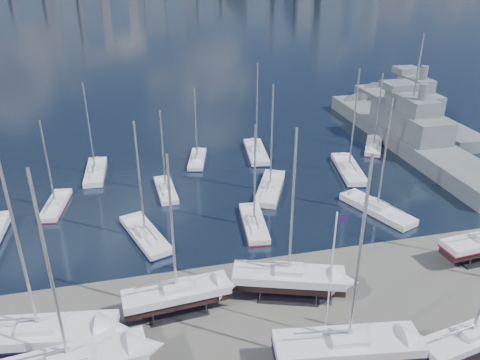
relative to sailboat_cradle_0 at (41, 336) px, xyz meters
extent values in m
plane|color=#605E59|center=(21.10, -1.10, -2.21)|extent=(1400.00, 1400.00, 0.00)
cube|color=#172537|center=(21.10, 308.90, -2.36)|extent=(1400.00, 600.00, 0.40)
cube|color=#2D2D33|center=(0.00, 0.00, -2.13)|extent=(6.77, 3.86, 0.16)
cube|color=black|center=(0.00, 0.00, -0.55)|extent=(11.91, 4.50, 0.93)
cube|color=silver|center=(0.00, 0.00, 0.38)|extent=(11.99, 4.98, 0.93)
cube|color=#0D1044|center=(0.00, 0.00, -0.05)|extent=(12.11, 5.03, 0.19)
cube|color=silver|center=(0.00, 0.00, 1.10)|extent=(3.17, 2.37, 0.50)
cylinder|color=#B2B2B7|center=(0.00, 0.00, 8.70)|extent=(0.22, 0.22, 15.70)
cube|color=silver|center=(2.46, -3.60, 0.99)|extent=(2.92, 2.13, 0.50)
cylinder|color=#B2B2B7|center=(2.46, -3.60, 8.14)|extent=(0.22, 0.22, 14.81)
cube|color=#2D2D33|center=(10.84, 2.70, -2.13)|extent=(5.32, 2.79, 0.16)
cube|color=black|center=(10.84, 2.70, -0.64)|extent=(9.49, 3.02, 0.75)
cube|color=silver|center=(10.84, 2.70, 0.11)|extent=(9.53, 3.41, 0.75)
cube|color=silver|center=(10.84, 2.70, 0.73)|extent=(2.46, 1.76, 0.50)
cylinder|color=#B2B2B7|center=(10.84, 2.70, 6.78)|extent=(0.22, 0.22, 12.60)
cube|color=black|center=(22.60, -6.56, -0.57)|extent=(11.30, 4.21, 0.88)
cube|color=silver|center=(22.60, -6.56, 0.31)|extent=(11.37, 4.67, 0.88)
cube|color=#0D1044|center=(22.60, -6.56, -0.10)|extent=(11.49, 4.72, 0.18)
cube|color=silver|center=(22.60, -6.56, 1.00)|extent=(3.00, 2.24, 0.50)
cylinder|color=#B2B2B7|center=(22.60, -6.56, 8.20)|extent=(0.22, 0.22, 14.90)
cube|color=#2D2D33|center=(21.06, 2.55, -2.13)|extent=(6.14, 4.24, 0.16)
cube|color=black|center=(21.06, 2.55, -0.61)|extent=(10.45, 5.58, 0.82)
cube|color=silver|center=(21.06, 2.55, 0.21)|extent=(10.59, 5.98, 0.82)
cube|color=silver|center=(21.06, 2.55, 0.87)|extent=(2.97, 2.44, 0.50)
cylinder|color=#B2B2B7|center=(21.06, 2.55, 7.51)|extent=(0.22, 0.22, 13.78)
cube|color=#2D2D33|center=(32.32, -7.88, -2.13)|extent=(5.07, 2.93, 0.16)
cube|color=black|center=(32.32, -7.88, -0.67)|extent=(8.91, 3.44, 0.70)
cube|color=silver|center=(32.32, -7.88, 0.03)|extent=(8.97, 3.80, 0.70)
cube|color=#0D1044|center=(32.32, -7.88, -0.29)|extent=(9.06, 3.84, 0.14)
cube|color=silver|center=(32.32, -7.88, 0.63)|extent=(2.38, 1.79, 0.50)
cube|color=#2D2D33|center=(42.56, 3.53, -2.13)|extent=(5.17, 2.69, 0.16)
cube|color=black|center=(-1.97, 25.60, -2.42)|extent=(3.06, 8.22, 0.64)
cube|color=silver|center=(-1.97, 25.60, -1.78)|extent=(3.40, 8.27, 0.64)
cube|color=maroon|center=(-1.97, 25.60, -2.07)|extent=(3.43, 8.35, 0.13)
cube|color=silver|center=(-1.97, 25.60, -1.21)|extent=(1.63, 2.18, 0.50)
cylinder|color=#B2B2B7|center=(-1.97, 25.60, 3.96)|extent=(0.22, 0.22, 10.83)
cube|color=black|center=(2.54, 34.86, -2.47)|extent=(2.63, 9.50, 0.75)
cube|color=silver|center=(2.54, 34.86, -1.71)|extent=(3.03, 9.51, 0.75)
cube|color=silver|center=(2.54, 34.86, -1.09)|extent=(1.68, 2.42, 0.50)
cylinder|color=#B2B2B7|center=(2.54, 34.86, 5.02)|extent=(0.22, 0.22, 12.70)
cube|color=black|center=(8.66, 15.76, -2.47)|extent=(5.20, 9.84, 0.77)
cube|color=silver|center=(8.66, 15.76, -1.70)|extent=(5.58, 9.97, 0.77)
cube|color=#0D1044|center=(8.66, 15.76, -2.06)|extent=(5.64, 10.07, 0.15)
cube|color=silver|center=(8.66, 15.76, -1.07)|extent=(2.29, 2.79, 0.50)
cylinder|color=#B2B2B7|center=(8.66, 15.76, 5.17)|extent=(0.22, 0.22, 12.97)
cube|color=black|center=(11.97, 26.69, -2.42)|extent=(2.33, 8.06, 0.64)
cube|color=silver|center=(11.97, 26.69, -1.78)|extent=(2.67, 8.08, 0.64)
cube|color=silver|center=(11.97, 26.69, -1.21)|extent=(1.45, 2.06, 0.50)
cylinder|color=#B2B2B7|center=(11.97, 26.69, 3.92)|extent=(0.22, 0.22, 10.76)
cube|color=black|center=(17.69, 36.20, -2.42)|extent=(3.78, 8.28, 0.64)
cube|color=silver|center=(17.69, 36.20, -1.78)|extent=(4.11, 8.36, 0.64)
cube|color=#0D1044|center=(17.69, 36.20, -2.07)|extent=(4.15, 8.45, 0.13)
cube|color=silver|center=(17.69, 36.20, -1.20)|extent=(1.79, 2.28, 0.50)
cylinder|color=#B2B2B7|center=(17.69, 36.20, 3.98)|extent=(0.22, 0.22, 10.88)
cube|color=black|center=(21.25, 15.47, -2.44)|extent=(3.03, 8.93, 0.70)
cube|color=silver|center=(21.25, 15.47, -1.74)|extent=(3.39, 8.97, 0.70)
cube|color=maroon|center=(21.25, 15.47, -2.07)|extent=(3.43, 9.06, 0.14)
cube|color=silver|center=(21.25, 15.47, -1.14)|extent=(1.70, 2.34, 0.50)
cylinder|color=#B2B2B7|center=(21.25, 15.47, 4.51)|extent=(0.22, 0.22, 11.81)
cube|color=black|center=(25.73, 23.77, -2.49)|extent=(6.49, 10.27, 0.82)
cube|color=silver|center=(25.73, 23.77, -1.67)|extent=(6.88, 10.45, 0.82)
cube|color=silver|center=(25.73, 23.77, -1.02)|extent=(2.63, 3.03, 0.50)
cylinder|color=#B2B2B7|center=(25.73, 23.77, 5.61)|extent=(0.22, 0.22, 13.76)
cube|color=black|center=(27.30, 36.72, -2.49)|extent=(3.63, 10.36, 0.81)
cube|color=silver|center=(27.30, 36.72, -1.68)|extent=(4.05, 10.41, 0.81)
cube|color=#0D1044|center=(27.30, 36.72, -2.05)|extent=(4.09, 10.52, 0.16)
cube|color=silver|center=(27.30, 36.72, -1.02)|extent=(2.00, 2.72, 0.50)
cylinder|color=#B2B2B7|center=(27.30, 36.72, 5.58)|extent=(0.22, 0.22, 13.70)
cube|color=black|center=(36.95, 15.12, -2.49)|extent=(5.86, 10.28, 0.81)
cube|color=silver|center=(36.95, 15.12, -1.68)|extent=(6.26, 10.44, 0.81)
cube|color=silver|center=(36.95, 15.12, -1.03)|extent=(2.49, 2.96, 0.50)
cylinder|color=#B2B2B7|center=(36.95, 15.12, 5.54)|extent=(0.22, 0.22, 13.63)
cube|color=black|center=(38.77, 27.02, -2.50)|extent=(4.51, 10.88, 0.85)
cube|color=silver|center=(38.77, 27.02, -1.66)|extent=(4.94, 10.96, 0.85)
cube|color=#0D1044|center=(38.77, 27.02, -2.05)|extent=(4.99, 11.07, 0.17)
cube|color=silver|center=(38.77, 27.02, -0.98)|extent=(2.25, 2.94, 0.50)
cylinder|color=#B2B2B7|center=(38.77, 27.02, 5.92)|extent=(0.22, 0.22, 14.30)
cube|color=black|center=(46.99, 34.98, -2.44)|extent=(6.15, 8.53, 0.69)
cube|color=silver|center=(46.99, 34.98, -1.75)|extent=(6.47, 8.71, 0.69)
cube|color=maroon|center=(46.99, 34.98, -2.07)|extent=(6.53, 8.80, 0.14)
cube|color=silver|center=(46.99, 34.98, -1.15)|extent=(2.35, 2.61, 0.50)
cylinder|color=#B2B2B7|center=(46.99, 34.98, 4.45)|extent=(0.22, 0.22, 11.70)
cube|color=slate|center=(53.02, 34.98, -1.75)|extent=(7.80, 46.20, 4.15)
cube|color=slate|center=(53.02, 34.98, 2.13)|extent=(6.05, 16.20, 3.60)
cube|color=slate|center=(53.02, 34.98, 5.13)|extent=(4.51, 9.27, 2.40)
cube|color=slate|center=(53.06, 39.59, 6.83)|extent=(5.21, 4.66, 1.20)
cylinder|color=#B2B2B7|center=(53.02, 34.98, 10.33)|extent=(0.30, 0.30, 8.00)
cube|color=slate|center=(61.99, 48.14, -1.82)|extent=(6.70, 38.48, 3.46)
cube|color=slate|center=(61.99, 48.14, 1.71)|extent=(5.11, 13.51, 3.60)
cube|color=slate|center=(61.99, 48.14, 4.71)|extent=(3.80, 7.73, 2.40)
cube|color=slate|center=(62.05, 51.98, 6.41)|extent=(4.36, 3.90, 1.20)
cylinder|color=#B2B2B7|center=(61.99, 48.14, 9.91)|extent=(0.30, 0.30, 8.00)
cylinder|color=white|center=(22.49, -2.91, 3.71)|extent=(0.12, 0.12, 11.85)
cube|color=#1E143E|center=(22.98, -2.91, 9.04)|extent=(0.99, 0.05, 0.69)
camera|label=1|loc=(8.65, -30.26, 26.43)|focal=35.00mm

